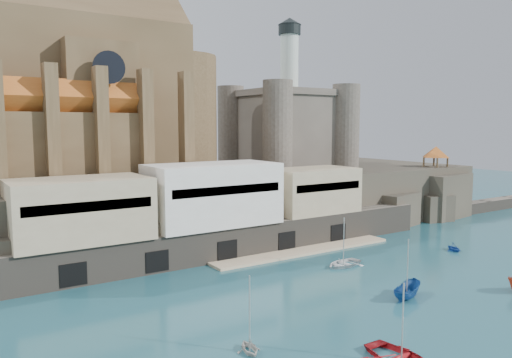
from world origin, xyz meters
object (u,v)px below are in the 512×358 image
object	(u,v)px
pavilion	(436,153)
boat_2	(407,298)
castle_keep	(287,125)
church	(72,100)

from	to	relation	value
pavilion	boat_2	bearing A→B (deg)	-145.84
castle_keep	pavilion	distance (m)	30.50
church	castle_keep	xyz separation A→B (m)	(40.21, -0.78, -3.81)
castle_keep	church	bearing A→B (deg)	178.89
pavilion	boat_2	xyz separation A→B (m)	(-43.12, -29.26, -12.73)
castle_keep	boat_2	world-z (taller)	castle_keep
castle_keep	pavilion	world-z (taller)	castle_keep
castle_keep	boat_2	distance (m)	50.96
church	castle_keep	bearing A→B (deg)	-1.11
church	boat_2	bearing A→B (deg)	-62.98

